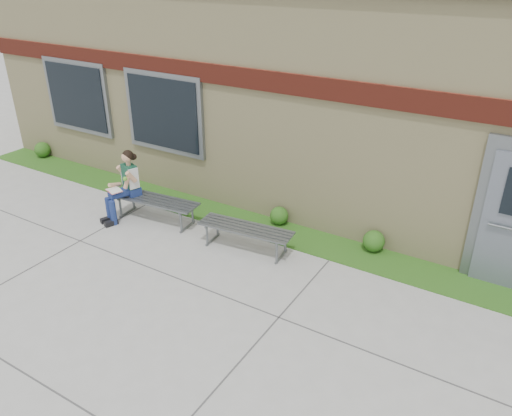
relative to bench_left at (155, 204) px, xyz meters
The scene contains 9 objects.
ground 2.99m from the bench_left, 37.22° to the right, with size 80.00×80.00×0.00m, color #9E9E99.
grass_strip 2.52m from the bench_left, 18.70° to the left, with size 16.00×0.80×0.02m, color #215216.
school_building 5.12m from the bench_left, 60.53° to the left, with size 16.20×6.22×4.20m.
bench_left is the anchor object (origin of this frame).
bench_right 2.00m from the bench_left, ahead, with size 1.67×0.62×0.42m.
girl 0.68m from the bench_left, 160.64° to the right, with size 0.55×0.85×1.33m.
shrub_west 4.75m from the bench_left, 167.21° to the left, with size 0.38×0.38×0.38m, color #215216.
shrub_mid 2.32m from the bench_left, 26.98° to the left, with size 0.34×0.34×0.34m, color #215216.
shrub_east 4.02m from the bench_left, 15.15° to the left, with size 0.37×0.37×0.37m, color #215216.
Camera 1 is at (3.59, -4.34, 4.47)m, focal length 35.00 mm.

